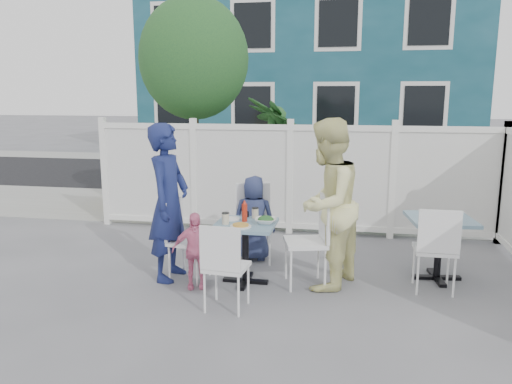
% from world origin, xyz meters
% --- Properties ---
extents(ground, '(80.00, 80.00, 0.00)m').
position_xyz_m(ground, '(0.00, 0.00, 0.00)').
color(ground, slate).
extents(near_sidewalk, '(24.00, 2.60, 0.01)m').
position_xyz_m(near_sidewalk, '(0.00, 3.80, 0.01)').
color(near_sidewalk, gray).
rests_on(near_sidewalk, ground).
extents(street, '(24.00, 5.00, 0.01)m').
position_xyz_m(street, '(0.00, 7.50, 0.00)').
color(street, black).
rests_on(street, ground).
extents(far_sidewalk, '(24.00, 1.60, 0.01)m').
position_xyz_m(far_sidewalk, '(0.00, 10.60, 0.01)').
color(far_sidewalk, gray).
rests_on(far_sidewalk, ground).
extents(building, '(11.00, 6.00, 6.00)m').
position_xyz_m(building, '(-0.50, 14.00, 3.00)').
color(building, '#134652').
rests_on(building, ground).
extents(fence_back, '(5.86, 0.08, 1.60)m').
position_xyz_m(fence_back, '(0.10, 2.40, 0.78)').
color(fence_back, white).
rests_on(fence_back, ground).
extents(tree, '(1.80, 1.62, 3.59)m').
position_xyz_m(tree, '(-1.60, 3.30, 2.59)').
color(tree, '#382316').
rests_on(tree, ground).
extents(utility_cabinet, '(0.68, 0.50, 1.23)m').
position_xyz_m(utility_cabinet, '(-2.96, 4.00, 0.61)').
color(utility_cabinet, gold).
rests_on(utility_cabinet, ground).
extents(potted_shrub_a, '(1.56, 1.56, 1.98)m').
position_xyz_m(potted_shrub_a, '(-0.22, 3.10, 0.99)').
color(potted_shrub_a, '#1B4724').
rests_on(potted_shrub_a, ground).
extents(potted_shrub_b, '(1.54, 1.62, 1.41)m').
position_xyz_m(potted_shrub_b, '(1.41, 3.00, 0.71)').
color(potted_shrub_b, '#1B4724').
rests_on(potted_shrub_b, ground).
extents(main_table, '(0.64, 0.64, 0.67)m').
position_xyz_m(main_table, '(-0.14, 0.33, 0.52)').
color(main_table, slate).
rests_on(main_table, ground).
extents(spare_table, '(0.74, 0.74, 0.71)m').
position_xyz_m(spare_table, '(1.94, 0.82, 0.55)').
color(spare_table, slate).
rests_on(spare_table, ground).
extents(chair_left, '(0.44, 0.45, 0.89)m').
position_xyz_m(chair_left, '(-0.84, 0.34, 0.52)').
color(chair_left, white).
rests_on(chair_left, ground).
extents(chair_right, '(0.53, 0.54, 0.98)m').
position_xyz_m(chair_right, '(0.59, 0.40, 0.57)').
color(chair_right, white).
rests_on(chair_right, ground).
extents(chair_back, '(0.51, 0.50, 0.94)m').
position_xyz_m(chair_back, '(-0.20, 1.12, 0.55)').
color(chair_back, white).
rests_on(chair_back, ground).
extents(chair_near, '(0.42, 0.41, 0.86)m').
position_xyz_m(chair_near, '(-0.18, -0.43, 0.50)').
color(chair_near, white).
rests_on(chair_near, ground).
extents(chair_spare, '(0.41, 0.40, 0.91)m').
position_xyz_m(chair_spare, '(1.84, 0.40, 0.53)').
color(chair_spare, white).
rests_on(chair_spare, ground).
extents(man, '(0.46, 0.66, 1.73)m').
position_xyz_m(man, '(-0.99, 0.34, 0.86)').
color(man, navy).
rests_on(man, ground).
extents(woman, '(0.95, 1.06, 1.79)m').
position_xyz_m(woman, '(0.72, 0.40, 0.90)').
color(woman, '#DFDA4F').
rests_on(woman, ground).
extents(boy, '(0.53, 0.36, 1.05)m').
position_xyz_m(boy, '(-0.19, 1.13, 0.53)').
color(boy, navy).
rests_on(boy, ground).
extents(toddler, '(0.52, 0.33, 0.82)m').
position_xyz_m(toddler, '(-0.64, 0.10, 0.41)').
color(toddler, pink).
rests_on(toddler, ground).
extents(plate_main, '(0.22, 0.22, 0.01)m').
position_xyz_m(plate_main, '(-0.15, 0.17, 0.68)').
color(plate_main, white).
rests_on(plate_main, main_table).
extents(plate_side, '(0.20, 0.20, 0.01)m').
position_xyz_m(plate_side, '(-0.33, 0.46, 0.68)').
color(plate_side, white).
rests_on(plate_side, main_table).
extents(salad_bowl, '(0.23, 0.23, 0.06)m').
position_xyz_m(salad_bowl, '(0.08, 0.36, 0.70)').
color(salad_bowl, white).
rests_on(salad_bowl, main_table).
extents(coffee_cup_a, '(0.08, 0.08, 0.11)m').
position_xyz_m(coffee_cup_a, '(-0.34, 0.25, 0.73)').
color(coffee_cup_a, beige).
rests_on(coffee_cup_a, main_table).
extents(coffee_cup_b, '(0.07, 0.07, 0.11)m').
position_xyz_m(coffee_cup_b, '(-0.07, 0.57, 0.73)').
color(coffee_cup_b, beige).
rests_on(coffee_cup_b, main_table).
extents(ketchup_bottle, '(0.06, 0.06, 0.19)m').
position_xyz_m(ketchup_bottle, '(-0.16, 0.40, 0.77)').
color(ketchup_bottle, '#AA2413').
rests_on(ketchup_bottle, main_table).
extents(salt_shaker, '(0.03, 0.03, 0.07)m').
position_xyz_m(salt_shaker, '(-0.20, 0.56, 0.71)').
color(salt_shaker, white).
rests_on(salt_shaker, main_table).
extents(pepper_shaker, '(0.03, 0.03, 0.06)m').
position_xyz_m(pepper_shaker, '(-0.16, 0.60, 0.70)').
color(pepper_shaker, black).
rests_on(pepper_shaker, main_table).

